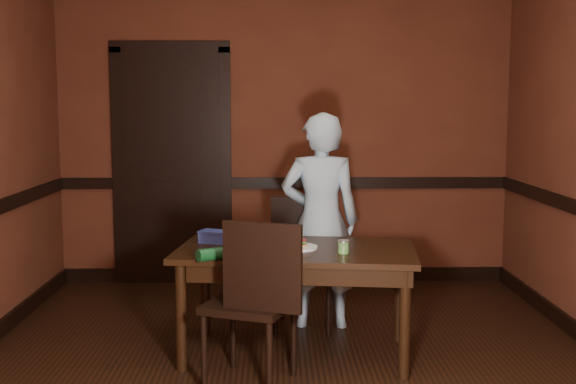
{
  "coord_description": "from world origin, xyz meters",
  "views": [
    {
      "loc": [
        -0.08,
        -4.19,
        1.61
      ],
      "look_at": [
        0.0,
        0.35,
        1.05
      ],
      "focal_mm": 45.0,
      "sensor_mm": 36.0,
      "label": 1
    }
  ],
  "objects_px": {
    "chair_near": "(250,301)",
    "food_tub": "(215,237)",
    "person": "(320,221)",
    "sauce_jar": "(343,247)",
    "sandwich_plate": "(298,246)",
    "cheese_saucer": "(238,243)",
    "chair_far": "(305,264)",
    "dining_table": "(296,302)"
  },
  "relations": [
    {
      "from": "chair_near",
      "to": "food_tub",
      "type": "distance_m",
      "value": 0.74
    },
    {
      "from": "person",
      "to": "sauce_jar",
      "type": "relative_size",
      "value": 18.68
    },
    {
      "from": "sandwich_plate",
      "to": "cheese_saucer",
      "type": "bearing_deg",
      "value": 165.32
    },
    {
      "from": "chair_far",
      "to": "cheese_saucer",
      "type": "relative_size",
      "value": 6.18
    },
    {
      "from": "person",
      "to": "food_tub",
      "type": "bearing_deg",
      "value": 32.71
    },
    {
      "from": "chair_near",
      "to": "person",
      "type": "relative_size",
      "value": 0.63
    },
    {
      "from": "sandwich_plate",
      "to": "food_tub",
      "type": "xyz_separation_m",
      "value": [
        -0.54,
        0.2,
        0.02
      ]
    },
    {
      "from": "food_tub",
      "to": "sauce_jar",
      "type": "bearing_deg",
      "value": -2.85
    },
    {
      "from": "chair_near",
      "to": "cheese_saucer",
      "type": "xyz_separation_m",
      "value": [
        -0.09,
        0.55,
        0.23
      ]
    },
    {
      "from": "person",
      "to": "sauce_jar",
      "type": "distance_m",
      "value": 0.8
    },
    {
      "from": "dining_table",
      "to": "chair_far",
      "type": "distance_m",
      "value": 0.59
    },
    {
      "from": "chair_far",
      "to": "sandwich_plate",
      "type": "bearing_deg",
      "value": -88.35
    },
    {
      "from": "chair_near",
      "to": "person",
      "type": "height_order",
      "value": "person"
    },
    {
      "from": "chair_far",
      "to": "sauce_jar",
      "type": "bearing_deg",
      "value": -66.51
    },
    {
      "from": "person",
      "to": "sandwich_plate",
      "type": "bearing_deg",
      "value": 75.58
    },
    {
      "from": "person",
      "to": "sauce_jar",
      "type": "bearing_deg",
      "value": 97.91
    },
    {
      "from": "sandwich_plate",
      "to": "sauce_jar",
      "type": "bearing_deg",
      "value": -28.56
    },
    {
      "from": "cheese_saucer",
      "to": "food_tub",
      "type": "height_order",
      "value": "food_tub"
    },
    {
      "from": "person",
      "to": "sauce_jar",
      "type": "xyz_separation_m",
      "value": [
        0.09,
        -0.79,
        -0.03
      ]
    },
    {
      "from": "chair_near",
      "to": "cheese_saucer",
      "type": "relative_size",
      "value": 6.48
    },
    {
      "from": "dining_table",
      "to": "chair_near",
      "type": "relative_size",
      "value": 1.53
    },
    {
      "from": "dining_table",
      "to": "chair_near",
      "type": "height_order",
      "value": "chair_near"
    },
    {
      "from": "sandwich_plate",
      "to": "sauce_jar",
      "type": "distance_m",
      "value": 0.31
    },
    {
      "from": "dining_table",
      "to": "cheese_saucer",
      "type": "relative_size",
      "value": 9.94
    },
    {
      "from": "food_tub",
      "to": "chair_near",
      "type": "bearing_deg",
      "value": -48.33
    },
    {
      "from": "chair_far",
      "to": "cheese_saucer",
      "type": "xyz_separation_m",
      "value": [
        -0.45,
        -0.5,
        0.25
      ]
    },
    {
      "from": "chair_near",
      "to": "sauce_jar",
      "type": "bearing_deg",
      "value": -130.93
    },
    {
      "from": "food_tub",
      "to": "sandwich_plate",
      "type": "bearing_deg",
      "value": -0.07
    },
    {
      "from": "dining_table",
      "to": "chair_far",
      "type": "xyz_separation_m",
      "value": [
        0.08,
        0.57,
        0.11
      ]
    },
    {
      "from": "dining_table",
      "to": "food_tub",
      "type": "distance_m",
      "value": 0.68
    },
    {
      "from": "chair_far",
      "to": "cheese_saucer",
      "type": "height_order",
      "value": "chair_far"
    },
    {
      "from": "person",
      "to": "cheese_saucer",
      "type": "distance_m",
      "value": 0.78
    },
    {
      "from": "person",
      "to": "cheese_saucer",
      "type": "xyz_separation_m",
      "value": [
        -0.56,
        -0.54,
        -0.05
      ]
    },
    {
      "from": "dining_table",
      "to": "chair_far",
      "type": "height_order",
      "value": "chair_far"
    },
    {
      "from": "dining_table",
      "to": "person",
      "type": "bearing_deg",
      "value": 79.81
    },
    {
      "from": "chair_near",
      "to": "sandwich_plate",
      "type": "bearing_deg",
      "value": -101.75
    },
    {
      "from": "sauce_jar",
      "to": "food_tub",
      "type": "distance_m",
      "value": 0.89
    },
    {
      "from": "cheese_saucer",
      "to": "sandwich_plate",
      "type": "bearing_deg",
      "value": -14.68
    },
    {
      "from": "chair_far",
      "to": "sauce_jar",
      "type": "height_order",
      "value": "chair_far"
    },
    {
      "from": "chair_far",
      "to": "sauce_jar",
      "type": "xyz_separation_m",
      "value": [
        0.2,
        -0.75,
        0.28
      ]
    },
    {
      "from": "sandwich_plate",
      "to": "sauce_jar",
      "type": "height_order",
      "value": "sauce_jar"
    },
    {
      "from": "dining_table",
      "to": "chair_near",
      "type": "xyz_separation_m",
      "value": [
        -0.28,
        -0.47,
        0.14
      ]
    }
  ]
}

